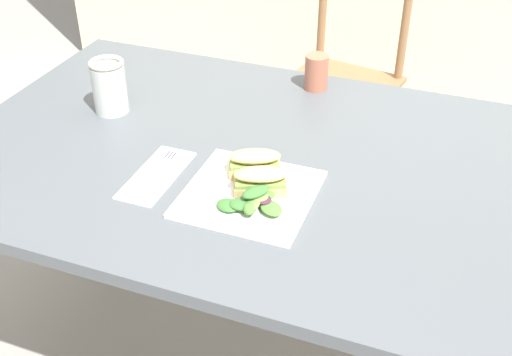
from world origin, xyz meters
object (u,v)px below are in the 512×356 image
(dining_table, at_px, (245,191))
(chair_wooden_far, at_px, (343,81))
(sandwich_half_back, at_px, (255,162))
(mason_jar_iced_tea, at_px, (110,89))
(cup_extra_side, at_px, (316,72))
(plate_lunch, at_px, (249,194))
(sandwich_half_front, at_px, (260,180))
(fork_on_napkin, at_px, (160,169))

(dining_table, bearing_deg, chair_wooden_far, 90.36)
(dining_table, xyz_separation_m, sandwich_half_back, (0.06, -0.09, 0.15))
(mason_jar_iced_tea, bearing_deg, cup_extra_side, 34.23)
(plate_lunch, bearing_deg, cup_extra_side, 91.20)
(plate_lunch, bearing_deg, sandwich_half_back, 101.74)
(dining_table, height_order, cup_extra_side, cup_extra_side)
(sandwich_half_front, xyz_separation_m, cup_extra_side, (-0.03, 0.52, 0.01))
(cup_extra_side, bearing_deg, dining_table, -99.12)
(sandwich_half_back, bearing_deg, dining_table, 123.37)
(chair_wooden_far, distance_m, cup_extra_side, 0.75)
(fork_on_napkin, bearing_deg, chair_wooden_far, 83.17)
(mason_jar_iced_tea, bearing_deg, fork_on_napkin, -40.19)
(sandwich_half_front, bearing_deg, dining_table, 122.27)
(sandwich_half_front, bearing_deg, plate_lunch, -152.47)
(dining_table, xyz_separation_m, mason_jar_iced_tea, (-0.40, 0.07, 0.18))
(chair_wooden_far, relative_size, fork_on_napkin, 4.68)
(mason_jar_iced_tea, bearing_deg, dining_table, -9.58)
(plate_lunch, distance_m, fork_on_napkin, 0.22)
(chair_wooden_far, height_order, plate_lunch, chair_wooden_far)
(chair_wooden_far, height_order, sandwich_half_front, chair_wooden_far)
(cup_extra_side, bearing_deg, mason_jar_iced_tea, -145.77)
(sandwich_half_back, relative_size, cup_extra_side, 1.30)
(dining_table, bearing_deg, sandwich_half_front, -57.73)
(cup_extra_side, bearing_deg, plate_lunch, -88.80)
(sandwich_half_back, bearing_deg, plate_lunch, -78.26)
(sandwich_half_front, xyz_separation_m, sandwich_half_back, (-0.04, 0.06, 0.00))
(plate_lunch, height_order, fork_on_napkin, plate_lunch)
(sandwich_half_back, bearing_deg, cup_extra_side, 89.56)
(dining_table, xyz_separation_m, cup_extra_side, (0.06, 0.38, 0.16))
(sandwich_half_front, height_order, mason_jar_iced_tea, mason_jar_iced_tea)
(sandwich_half_back, height_order, cup_extra_side, cup_extra_side)
(mason_jar_iced_tea, distance_m, cup_extra_side, 0.55)
(chair_wooden_far, height_order, fork_on_napkin, chair_wooden_far)
(sandwich_half_back, height_order, fork_on_napkin, sandwich_half_back)
(sandwich_half_back, xyz_separation_m, cup_extra_side, (0.00, 0.46, 0.01))
(sandwich_half_front, bearing_deg, fork_on_napkin, 178.91)
(dining_table, height_order, fork_on_napkin, fork_on_napkin)
(plate_lunch, xyz_separation_m, mason_jar_iced_tea, (-0.47, 0.22, 0.06))
(chair_wooden_far, bearing_deg, cup_extra_side, -84.24)
(plate_lunch, relative_size, cup_extra_side, 2.76)
(mason_jar_iced_tea, bearing_deg, plate_lunch, -25.65)
(sandwich_half_front, distance_m, mason_jar_iced_tea, 0.53)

